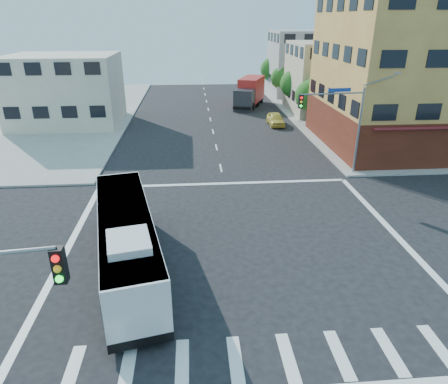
{
  "coord_description": "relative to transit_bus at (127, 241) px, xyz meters",
  "views": [
    {
      "loc": [
        -2.34,
        -19.09,
        11.82
      ],
      "look_at": [
        -0.57,
        2.69,
        2.27
      ],
      "focal_mm": 32.0,
      "sensor_mm": 36.0,
      "label": 1
    }
  ],
  "objects": [
    {
      "name": "parked_car",
      "position": [
        13.38,
        29.01,
        -0.97
      ],
      "size": [
        1.72,
        4.25,
        1.45
      ],
      "primitive_type": "imported",
      "rotation": [
        0.0,
        0.0,
        -0.0
      ],
      "color": "#DFC549",
      "rests_on": "ground"
    },
    {
      "name": "street_tree_d",
      "position": [
        17.65,
        53.57,
        2.18
      ],
      "size": [
        4.0,
        4.0,
        6.03
      ],
      "color": "#3A2615",
      "rests_on": "ground"
    },
    {
      "name": "box_truck",
      "position": [
        11.81,
        40.28,
        0.22
      ],
      "size": [
        5.57,
        9.1,
        3.95
      ],
      "rotation": [
        0.0,
        0.0,
        -0.38
      ],
      "color": "#29282E",
      "rests_on": "ground"
    },
    {
      "name": "ground",
      "position": [
        5.74,
        1.64,
        -1.7
      ],
      "size": [
        120.0,
        120.0,
        0.0
      ],
      "primitive_type": "plane",
      "color": "black",
      "rests_on": "ground"
    },
    {
      "name": "corner_building_ne",
      "position": [
        25.73,
        20.12,
        4.19
      ],
      "size": [
        18.1,
        15.44,
        14.0
      ],
      "color": "gold",
      "rests_on": "ground"
    },
    {
      "name": "street_tree_a",
      "position": [
        17.65,
        29.57,
        1.89
      ],
      "size": [
        3.6,
        3.6,
        5.53
      ],
      "color": "#3A2615",
      "rests_on": "ground"
    },
    {
      "name": "building_east_near",
      "position": [
        22.72,
        35.62,
        2.81
      ],
      "size": [
        12.06,
        10.06,
        9.0
      ],
      "color": "#BFAA92",
      "rests_on": "ground"
    },
    {
      "name": "building_west",
      "position": [
        -11.28,
        31.63,
        2.31
      ],
      "size": [
        12.06,
        10.06,
        8.0
      ],
      "color": "beige",
      "rests_on": "ground"
    },
    {
      "name": "street_tree_b",
      "position": [
        17.65,
        37.57,
        2.06
      ],
      "size": [
        3.8,
        3.8,
        5.79
      ],
      "color": "#3A2615",
      "rests_on": "ground"
    },
    {
      "name": "building_east_far",
      "position": [
        22.72,
        49.62,
        3.31
      ],
      "size": [
        12.06,
        10.06,
        10.0
      ],
      "color": "#A9A8A3",
      "rests_on": "ground"
    },
    {
      "name": "transit_bus",
      "position": [
        0.0,
        0.0,
        0.0
      ],
      "size": [
        4.9,
        11.97,
        3.47
      ],
      "rotation": [
        0.0,
        0.0,
        0.21
      ],
      "color": "black",
      "rests_on": "ground"
    },
    {
      "name": "signal_mast_ne",
      "position": [
        14.82,
        12.26,
        3.28
      ],
      "size": [
        7.91,
        1.13,
        8.07
      ],
      "color": "slate",
      "rests_on": "ground"
    },
    {
      "name": "street_tree_c",
      "position": [
        17.65,
        45.57,
        1.76
      ],
      "size": [
        3.4,
        3.4,
        5.29
      ],
      "color": "#3A2615",
      "rests_on": "ground"
    }
  ]
}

